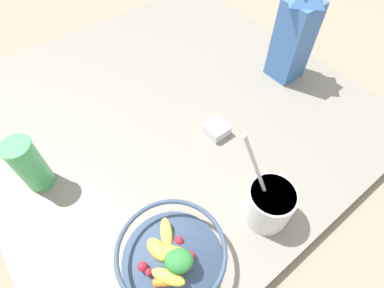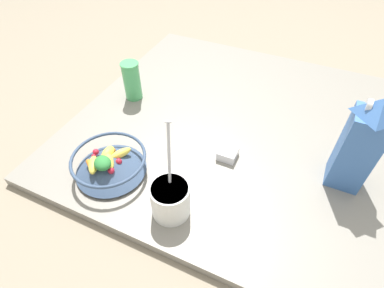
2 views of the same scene
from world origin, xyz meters
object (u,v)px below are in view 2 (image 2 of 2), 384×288
(drinking_cup, at_px, (132,80))
(milk_carton, at_px, (360,144))
(yogurt_tub, at_px, (170,198))
(fruit_bowl, at_px, (109,163))
(spice_jar, at_px, (228,154))

(drinking_cup, bearing_deg, milk_carton, 83.11)
(yogurt_tub, distance_m, drinking_cup, 0.56)
(milk_carton, bearing_deg, drinking_cup, -96.89)
(fruit_bowl, bearing_deg, spice_jar, 124.31)
(fruit_bowl, relative_size, drinking_cup, 1.48)
(spice_jar, bearing_deg, yogurt_tub, -15.91)
(fruit_bowl, xyz_separation_m, spice_jar, (-0.21, 0.31, -0.03))
(milk_carton, xyz_separation_m, drinking_cup, (-0.10, -0.80, -0.07))
(yogurt_tub, bearing_deg, drinking_cup, -137.20)
(fruit_bowl, relative_size, milk_carton, 0.75)
(yogurt_tub, xyz_separation_m, drinking_cup, (-0.41, -0.38, 0.02))
(yogurt_tub, bearing_deg, spice_jar, 164.09)
(fruit_bowl, height_order, milk_carton, milk_carton)
(drinking_cup, bearing_deg, spice_jar, 71.23)
(yogurt_tub, bearing_deg, fruit_bowl, -101.41)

